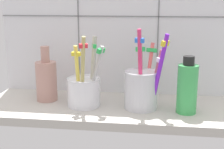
{
  "coord_description": "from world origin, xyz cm",
  "views": [
    {
      "loc": [
        9.15,
        -71.3,
        27.49
      ],
      "look_at": [
        0.0,
        -0.84,
        10.04
      ],
      "focal_mm": 49.59,
      "sensor_mm": 36.0,
      "label": 1
    }
  ],
  "objects_px": {
    "toothbrush_cup_left": "(84,89)",
    "toothbrush_cup_right": "(142,87)",
    "ceramic_vase": "(46,80)",
    "soap_bottle": "(187,88)"
  },
  "relations": [
    {
      "from": "toothbrush_cup_left",
      "to": "toothbrush_cup_right",
      "type": "distance_m",
      "value": 0.14
    },
    {
      "from": "toothbrush_cup_right",
      "to": "soap_bottle",
      "type": "height_order",
      "value": "toothbrush_cup_right"
    },
    {
      "from": "toothbrush_cup_right",
      "to": "soap_bottle",
      "type": "distance_m",
      "value": 0.1
    },
    {
      "from": "ceramic_vase",
      "to": "soap_bottle",
      "type": "distance_m",
      "value": 0.35
    },
    {
      "from": "toothbrush_cup_right",
      "to": "ceramic_vase",
      "type": "height_order",
      "value": "toothbrush_cup_right"
    },
    {
      "from": "toothbrush_cup_left",
      "to": "toothbrush_cup_right",
      "type": "relative_size",
      "value": 0.92
    },
    {
      "from": "toothbrush_cup_right",
      "to": "ceramic_vase",
      "type": "distance_m",
      "value": 0.25
    },
    {
      "from": "soap_bottle",
      "to": "ceramic_vase",
      "type": "bearing_deg",
      "value": 172.27
    },
    {
      "from": "ceramic_vase",
      "to": "soap_bottle",
      "type": "xyz_separation_m",
      "value": [
        0.35,
        -0.05,
        0.0
      ]
    },
    {
      "from": "toothbrush_cup_left",
      "to": "ceramic_vase",
      "type": "bearing_deg",
      "value": 163.44
    }
  ]
}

